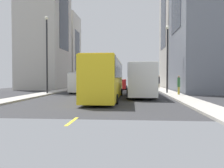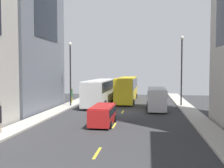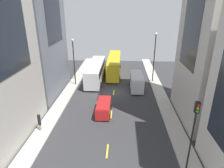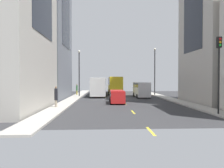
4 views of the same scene
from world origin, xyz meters
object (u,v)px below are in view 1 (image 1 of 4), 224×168
(delivery_van_white, at_px, (81,81))
(pedestrian_waiting_curb, at_px, (159,81))
(traffic_light_near_corner, at_px, (85,65))
(city_bus_white, at_px, (140,77))
(pedestrian_walking_far, at_px, (179,84))
(car_red_0, at_px, (121,84))
(streetcar_yellow, at_px, (106,76))

(delivery_van_white, relative_size, pedestrian_waiting_curb, 2.64)
(traffic_light_near_corner, bearing_deg, pedestrian_waiting_curb, 161.36)
(city_bus_white, bearing_deg, pedestrian_walking_far, 178.39)
(pedestrian_waiting_curb, distance_m, traffic_light_near_corner, 15.84)
(car_red_0, relative_size, traffic_light_near_corner, 0.66)
(pedestrian_walking_far, distance_m, traffic_light_near_corner, 26.74)
(pedestrian_walking_far, relative_size, pedestrian_waiting_curb, 0.94)
(city_bus_white, xyz_separation_m, pedestrian_waiting_curb, (-4.09, -17.00, -0.71))
(streetcar_yellow, relative_size, traffic_light_near_corner, 2.01)
(pedestrian_walking_far, xyz_separation_m, pedestrian_waiting_curb, (0.04, -17.11, 0.06))
(streetcar_yellow, xyz_separation_m, pedestrian_waiting_curb, (-7.38, -21.36, -0.83))
(city_bus_white, height_order, traffic_light_near_corner, traffic_light_near_corner)
(pedestrian_waiting_curb, bearing_deg, city_bus_white, -22.09)
(city_bus_white, xyz_separation_m, pedestrian_walking_far, (-4.14, 0.12, -0.77))
(city_bus_white, xyz_separation_m, delivery_van_white, (7.46, -4.07, -0.49))
(city_bus_white, bearing_deg, traffic_light_near_corner, -64.24)
(delivery_van_white, bearing_deg, pedestrian_waiting_curb, -131.79)
(delivery_van_white, height_order, traffic_light_near_corner, traffic_light_near_corner)
(car_red_0, bearing_deg, traffic_light_near_corner, -49.60)
(streetcar_yellow, bearing_deg, city_bus_white, -126.97)
(city_bus_white, relative_size, car_red_0, 2.83)
(car_red_0, bearing_deg, pedestrian_walking_far, 118.08)
(traffic_light_near_corner, bearing_deg, city_bus_white, 115.76)
(city_bus_white, height_order, pedestrian_waiting_curb, city_bus_white)
(streetcar_yellow, height_order, traffic_light_near_corner, traffic_light_near_corner)
(streetcar_yellow, bearing_deg, delivery_van_white, -63.69)
(delivery_van_white, distance_m, traffic_light_near_corner, 18.41)
(streetcar_yellow, height_order, pedestrian_walking_far, streetcar_yellow)
(pedestrian_walking_far, bearing_deg, streetcar_yellow, -109.30)
(streetcar_yellow, relative_size, car_red_0, 3.03)
(streetcar_yellow, xyz_separation_m, delivery_van_white, (4.17, -8.44, -0.61))
(pedestrian_walking_far, height_order, traffic_light_near_corner, traffic_light_near_corner)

